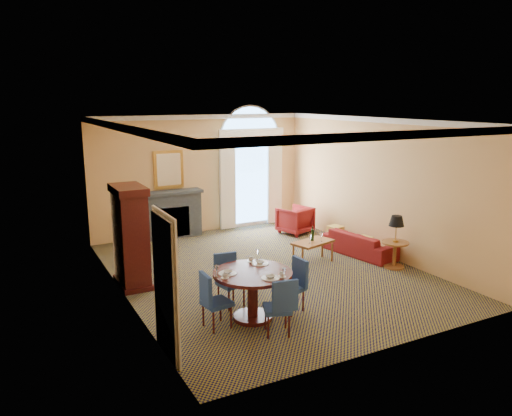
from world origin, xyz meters
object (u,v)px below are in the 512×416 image
sofa (360,243)px  coffee_table (313,243)px  side_table (396,236)px  dining_table (253,285)px  armchair (295,220)px  armoire (131,238)px

sofa → coffee_table: bearing=76.9°
coffee_table → side_table: side_table is taller
dining_table → armchair: 5.57m
sofa → armchair: size_ratio=2.28×
sofa → armchair: armchair is taller
armoire → armchair: 5.27m
sofa → coffee_table: 1.31m
dining_table → side_table: size_ratio=1.16×
armoire → coffee_table: 4.04m
sofa → coffee_table: coffee_table is taller
coffee_table → armoire: bearing=157.7°
armoire → armchair: (4.92, 1.81, -0.60)m
armchair → side_table: bearing=79.0°
sofa → side_table: size_ratio=1.61×
armoire → coffee_table: (3.98, -0.46, -0.52)m
sofa → coffee_table: (-1.29, 0.07, 0.17)m
armoire → dining_table: (1.39, -2.50, -0.36)m
sofa → armchair: 2.37m
dining_table → side_table: (3.93, 0.87, 0.11)m
armchair → coffee_table: size_ratio=0.77×
sofa → armoire: bearing=74.4°
dining_table → sofa: bearing=26.8°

